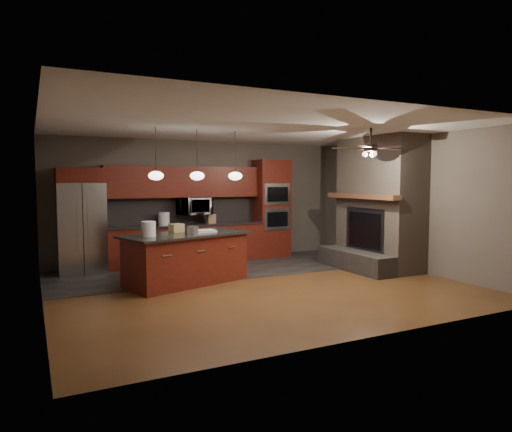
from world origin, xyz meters
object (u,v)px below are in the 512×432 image
oven_tower (271,209)px  counter_bucket (164,219)px  kitchen_island (187,258)px  microwave (194,206)px  cardboard_box (176,228)px  counter_box (211,219)px  paint_can (193,230)px  white_bucket (149,229)px  refrigerator (81,221)px  paint_tray (203,231)px

oven_tower → counter_bucket: 2.69m
kitchen_island → counter_bucket: 2.03m
oven_tower → microwave: oven_tower is taller
cardboard_box → counter_box: counter_box is taller
microwave → paint_can: microwave is taller
white_bucket → oven_tower: bearing=30.9°
oven_tower → refrigerator: 4.41m
counter_box → paint_can: bearing=-124.4°
white_bucket → refrigerator: bearing=113.5°
white_bucket → paint_can: bearing=6.1°
microwave → counter_box: (0.37, -0.10, -0.30)m
kitchen_island → paint_tray: bearing=-10.4°
refrigerator → counter_bucket: 1.72m
microwave → counter_bucket: microwave is taller
refrigerator → counter_box: refrigerator is taller
white_bucket → paint_tray: 1.09m
paint_tray → counter_bucket: size_ratio=1.54×
refrigerator → paint_can: refrigerator is taller
counter_box → oven_tower: bearing=-3.7°
oven_tower → paint_tray: 3.11m
paint_tray → counter_bucket: counter_bucket is taller
refrigerator → counter_bucket: refrigerator is taller
refrigerator → cardboard_box: bearing=-47.2°
paint_tray → counter_box: size_ratio=2.08×
cardboard_box → counter_bucket: counter_bucket is taller
white_bucket → cardboard_box: 0.75m
microwave → paint_tray: microwave is taller
refrigerator → paint_can: (1.70, -1.95, -0.08)m
oven_tower → paint_tray: (-2.46, -1.89, -0.25)m
microwave → counter_bucket: size_ratio=2.60×
oven_tower → counter_bucket: size_ratio=8.47×
kitchen_island → white_bucket: bearing=176.9°
cardboard_box → microwave: bearing=40.0°
kitchen_island → paint_tray: paint_tray is taller
refrigerator → white_bucket: 2.22m
paint_tray → cardboard_box: (-0.45, 0.21, 0.06)m
kitchen_island → counter_bucket: bearing=69.8°
microwave → white_bucket: bearing=-125.5°
paint_can → cardboard_box: bearing=121.9°
white_bucket → microwave: bearing=54.5°
oven_tower → kitchen_island: 3.48m
oven_tower → kitchen_island: oven_tower is taller
oven_tower → counter_box: 1.61m
microwave → refrigerator: 2.45m
kitchen_island → refrigerator: bearing=114.0°
refrigerator → white_bucket: (0.88, -2.04, -0.01)m
kitchen_island → cardboard_box: size_ratio=10.14×
oven_tower → counter_bucket: bearing=179.8°
oven_tower → cardboard_box: oven_tower is taller
refrigerator → paint_can: bearing=-48.8°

